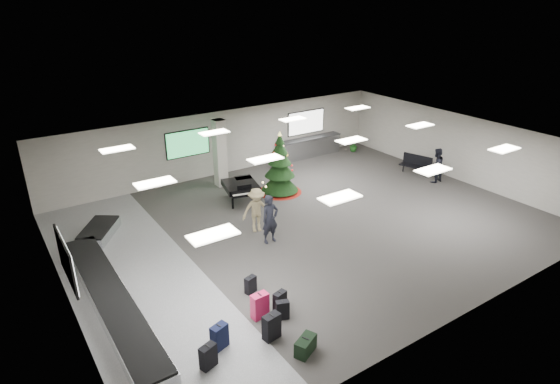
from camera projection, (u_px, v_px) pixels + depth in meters
ground at (309, 224)px, 18.62m from camera, size 18.00×18.00×0.00m
room_envelope at (292, 166)px, 18.02m from camera, size 18.02×14.02×3.21m
baggage_carousel at (108, 283)px, 14.47m from camera, size 2.28×9.71×0.43m
service_counter at (309, 147)px, 26.03m from camera, size 4.05×0.65×1.08m
suitcase_0 at (272, 327)px, 12.37m from camera, size 0.51×0.34×0.76m
suitcase_1 at (282, 310)px, 13.15m from camera, size 0.42×0.31×0.59m
pink_suitcase at (260, 306)px, 13.17m from camera, size 0.50×0.30×0.78m
suitcase_3 at (251, 285)px, 14.30m from camera, size 0.41×0.29×0.57m
navy_suitcase at (219, 337)px, 12.05m from camera, size 0.51×0.38×0.71m
suitcase_5 at (208, 356)px, 11.43m from camera, size 0.48×0.35×0.66m
green_duffel at (305, 346)px, 11.92m from camera, size 0.74×0.58×0.46m
suitcase_7 at (280, 301)px, 13.52m from camera, size 0.45×0.31×0.61m
christmas_tree at (280, 172)px, 21.23m from camera, size 2.02×2.02×2.89m
grand_piano at (241, 187)px, 20.33m from camera, size 1.71×2.02×1.01m
bench at (417, 164)px, 23.53m from camera, size 0.94×1.62×0.97m
traveler_a at (270, 219)px, 16.97m from camera, size 0.68×0.45×1.84m
traveler_b at (257, 210)px, 17.77m from camera, size 1.27×0.93×1.76m
traveler_bench at (436, 165)px, 22.43m from camera, size 0.85×0.67×1.70m
potted_plant_left at (275, 163)px, 24.27m from camera, size 0.50×0.47×0.71m
potted_plant_right at (353, 145)px, 26.95m from camera, size 0.53×0.53×0.77m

